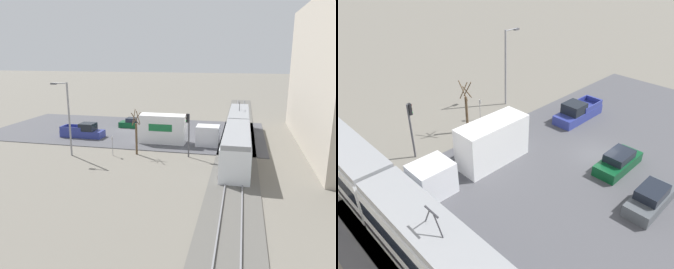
{
  "view_description": "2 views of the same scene",
  "coord_description": "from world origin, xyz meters",
  "views": [
    {
      "loc": [
        44.85,
        16.36,
        10.98
      ],
      "look_at": [
        8.06,
        7.94,
        1.75
      ],
      "focal_mm": 35.0,
      "sensor_mm": 36.0,
      "label": 1
    },
    {
      "loc": [
        -10.9,
        21.47,
        15.37
      ],
      "look_at": [
        4.15,
        6.72,
        3.2
      ],
      "focal_mm": 35.0,
      "sensor_mm": 36.0,
      "label": 2
    }
  ],
  "objects": [
    {
      "name": "street_lamp_near_crossing",
      "position": [
        13.08,
        -2.18,
        4.68
      ],
      "size": [
        0.36,
        1.95,
        8.12
      ],
      "color": "gray",
      "rests_on": "ground"
    },
    {
      "name": "box_truck",
      "position": [
        5.69,
        8.08,
        1.73
      ],
      "size": [
        2.37,
        10.09,
        3.58
      ],
      "color": "silver",
      "rests_on": "ground"
    },
    {
      "name": "pickup_truck",
      "position": [
        5.25,
        -4.49,
        0.81
      ],
      "size": [
        2.04,
        5.8,
        1.93
      ],
      "color": "navy",
      "rests_on": "ground"
    },
    {
      "name": "no_parking_sign",
      "position": [
        12.13,
        2.54,
        1.35
      ],
      "size": [
        0.32,
        0.08,
        2.2
      ],
      "color": "gray",
      "rests_on": "ground"
    },
    {
      "name": "light_rail_tram",
      "position": [
        5.86,
        16.01,
        1.78
      ],
      "size": [
        24.67,
        2.78,
        4.64
      ],
      "color": "white",
      "rests_on": "ground"
    },
    {
      "name": "road_surface",
      "position": [
        0.0,
        0.0,
        0.04
      ],
      "size": [
        19.14,
        39.11,
        0.08
      ],
      "color": "#4C4C51",
      "rests_on": "ground"
    },
    {
      "name": "sedan_car_0",
      "position": [
        -5.68,
        2.83,
        0.72
      ],
      "size": [
        1.8,
        4.45,
        1.55
      ],
      "rotation": [
        0.0,
        0.0,
        3.14
      ],
      "color": "#4C5156",
      "rests_on": "ground"
    },
    {
      "name": "street_tree",
      "position": [
        11.08,
        5.01,
        2.31
      ],
      "size": [
        1.2,
        0.99,
        5.07
      ],
      "color": "brown",
      "rests_on": "ground"
    },
    {
      "name": "sedan_car_1",
      "position": [
        -1.97,
        0.36,
        0.69
      ],
      "size": [
        1.85,
        4.57,
        1.47
      ],
      "color": "#0C4723",
      "rests_on": "ground"
    },
    {
      "name": "traffic_light_pole",
      "position": [
        10.78,
        10.8,
        3.15
      ],
      "size": [
        0.28,
        0.47,
        4.83
      ],
      "color": "#47474C",
      "rests_on": "ground"
    },
    {
      "name": "rail_bed",
      "position": [
        0.0,
        16.01,
        0.05
      ],
      "size": [
        74.68,
        4.4,
        0.22
      ],
      "color": "#5B5954",
      "rests_on": "ground"
    },
    {
      "name": "ground_plane",
      "position": [
        0.0,
        0.0,
        0.0
      ],
      "size": [
        320.0,
        320.0,
        0.0
      ],
      "primitive_type": "plane",
      "color": "slate"
    }
  ]
}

